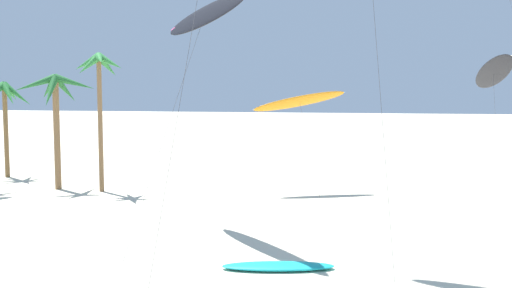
% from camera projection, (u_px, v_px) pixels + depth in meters
% --- Properties ---
extents(palm_tree_0, '(4.64, 4.55, 7.38)m').
position_uv_depth(palm_tree_0, '(4.00, 98.00, 47.78)').
color(palm_tree_0, brown).
rests_on(palm_tree_0, ground).
extents(palm_tree_2, '(5.02, 4.63, 7.87)m').
position_uv_depth(palm_tree_2, '(55.00, 99.00, 42.31)').
color(palm_tree_2, olive).
rests_on(palm_tree_2, ground).
extents(palm_tree_3, '(3.66, 3.57, 9.24)m').
position_uv_depth(palm_tree_3, '(99.00, 75.00, 41.18)').
color(palm_tree_3, olive).
rests_on(palm_tree_3, ground).
extents(flying_kite_2, '(1.94, 9.05, 9.59)m').
position_uv_depth(flying_kite_2, '(493.00, 72.00, 43.79)').
color(flying_kite_2, black).
rests_on(flying_kite_2, ground).
extents(flying_kite_6, '(6.04, 9.28, 11.47)m').
position_uv_depth(flying_kite_6, '(204.00, 16.00, 29.50)').
color(flying_kite_6, black).
rests_on(flying_kite_6, ground).
extents(flying_kite_9, '(6.02, 4.45, 7.04)m').
position_uv_depth(flying_kite_9, '(300.00, 101.00, 41.34)').
color(flying_kite_9, orange).
rests_on(flying_kite_9, ground).
extents(grounded_kite_3, '(4.53, 1.91, 0.25)m').
position_uv_depth(grounded_kite_3, '(278.00, 266.00, 24.39)').
color(grounded_kite_3, '#19B2B7').
rests_on(grounded_kite_3, ground).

